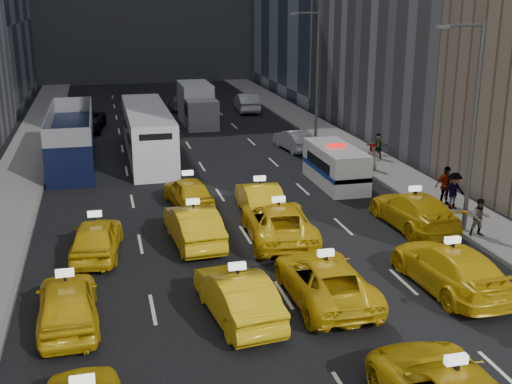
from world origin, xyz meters
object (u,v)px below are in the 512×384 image
at_px(nypd_van, 335,166).
at_px(double_decker, 72,138).
at_px(box_truck, 197,105).
at_px(city_bus, 148,133).

bearing_deg(nypd_van, double_decker, 156.76).
bearing_deg(nypd_van, box_truck, 110.46).
bearing_deg(double_decker, nypd_van, -35.29).
height_order(double_decker, box_truck, double_decker).
height_order(nypd_van, double_decker, double_decker).
height_order(nypd_van, box_truck, box_truck).
bearing_deg(nypd_van, city_bus, 144.04).
distance_m(nypd_van, double_decker, 16.23).
xyz_separation_m(city_bus, box_truck, (4.74, 10.43, -0.01)).
height_order(city_bus, box_truck, box_truck).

